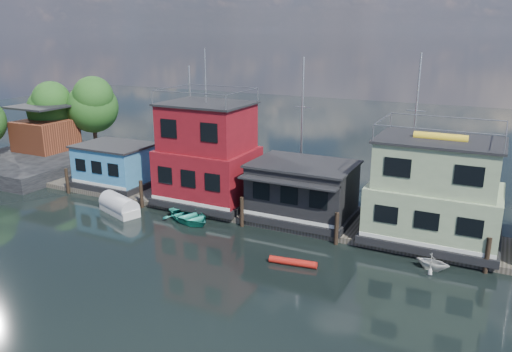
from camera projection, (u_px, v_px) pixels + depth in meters
The scene contains 13 objects.
ground at pixel (227, 298), 26.17m from camera, with size 160.00×160.00×0.00m, color black.
dock at pixel (308, 220), 36.42m from camera, with size 48.00×5.00×0.40m, color #595147.
houseboat_blue at pixel (116, 165), 43.58m from camera, with size 6.40×4.90×3.66m.
houseboat_red at pixel (208, 156), 38.97m from camera, with size 7.40×5.90×11.86m.
houseboat_dark at pixel (302, 190), 35.99m from camera, with size 7.40×6.10×4.06m.
houseboat_green at pixel (435, 193), 31.83m from camera, with size 8.40×5.90×7.03m.
pilings at pixel (289, 220), 33.91m from camera, with size 42.28×0.28×2.20m.
background_masts at pixel (397, 139), 38.03m from camera, with size 36.40×0.16×12.00m.
shore at pixel (46, 129), 51.93m from camera, with size 12.40×15.72×8.24m.
red_kayak at pixel (293, 262), 29.78m from camera, with size 0.43×0.43×2.91m, color #B21B13.
tarp_runabout at pixel (119, 206), 38.24m from camera, with size 4.07×2.70×1.54m.
dinghy_teal at pixel (189, 216), 36.55m from camera, with size 2.98×4.18×0.87m, color teal.
dinghy_white at pixel (433, 262), 29.15m from camera, with size 1.68×1.95×1.02m, color silver.
Camera 1 is at (11.80, -20.16, 13.52)m, focal length 35.00 mm.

